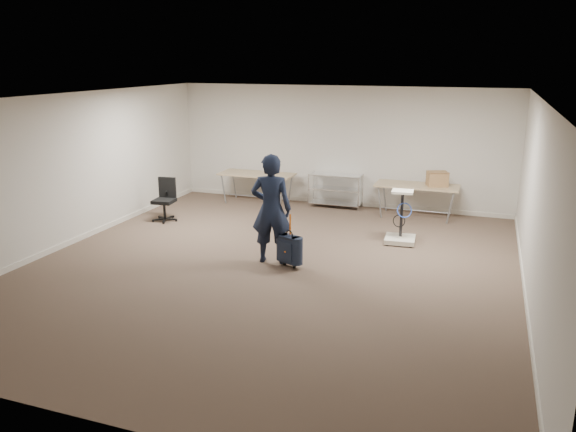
% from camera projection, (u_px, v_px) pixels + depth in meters
% --- Properties ---
extents(ground, '(9.00, 9.00, 0.00)m').
position_uv_depth(ground, '(271.00, 266.00, 9.49)').
color(ground, '#47352B').
rests_on(ground, ground).
extents(room_shell, '(8.00, 9.00, 9.00)m').
position_uv_depth(room_shell, '(297.00, 240.00, 10.73)').
color(room_shell, beige).
rests_on(room_shell, ground).
extents(folding_table_left, '(1.80, 0.75, 0.73)m').
position_uv_depth(folding_table_left, '(257.00, 176.00, 13.51)').
color(folding_table_left, '#9E8161').
rests_on(folding_table_left, ground).
extents(folding_table_right, '(1.80, 0.75, 0.73)m').
position_uv_depth(folding_table_right, '(417.00, 187.00, 12.28)').
color(folding_table_right, '#9E8161').
rests_on(folding_table_right, ground).
extents(wire_shelf, '(1.22, 0.47, 0.80)m').
position_uv_depth(wire_shelf, '(336.00, 189.00, 13.18)').
color(wire_shelf, silver).
rests_on(wire_shelf, ground).
extents(person, '(0.76, 0.57, 1.89)m').
position_uv_depth(person, '(271.00, 209.00, 9.47)').
color(person, black).
rests_on(person, ground).
extents(suitcase, '(0.38, 0.31, 0.92)m').
position_uv_depth(suitcase, '(289.00, 249.00, 9.40)').
color(suitcase, '#161933').
rests_on(suitcase, ground).
extents(office_chair, '(0.56, 0.56, 0.92)m').
position_uv_depth(office_chair, '(165.00, 208.00, 12.15)').
color(office_chair, black).
rests_on(office_chair, ground).
extents(equipment_cart, '(0.60, 0.60, 1.03)m').
position_uv_depth(equipment_cart, '(401.00, 229.00, 10.65)').
color(equipment_cart, '#E8E6C7').
rests_on(equipment_cart, ground).
extents(cardboard_box, '(0.50, 0.44, 0.32)m').
position_uv_depth(cardboard_box, '(437.00, 179.00, 12.12)').
color(cardboard_box, olive).
rests_on(cardboard_box, folding_table_right).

